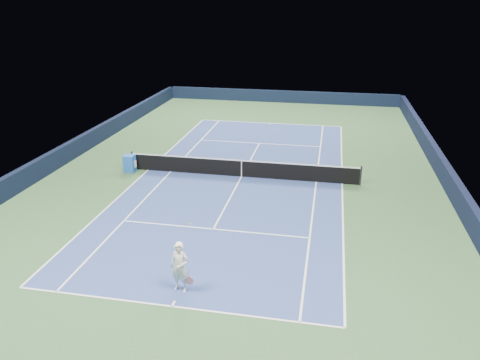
# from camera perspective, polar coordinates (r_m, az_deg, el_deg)

# --- Properties ---
(ground) EXTENTS (40.00, 40.00, 0.00)m
(ground) POSITION_cam_1_polar(r_m,az_deg,el_deg) (25.96, 0.19, 0.41)
(ground) COLOR #30532D
(ground) RESTS_ON ground
(wall_far) EXTENTS (22.00, 0.35, 1.10)m
(wall_far) POSITION_cam_1_polar(r_m,az_deg,el_deg) (44.72, 5.08, 10.11)
(wall_far) COLOR black
(wall_far) RESTS_ON ground
(wall_right) EXTENTS (0.35, 40.00, 1.10)m
(wall_right) POSITION_cam_1_polar(r_m,az_deg,el_deg) (26.11, 24.21, -0.15)
(wall_right) COLOR black
(wall_right) RESTS_ON ground
(wall_left) EXTENTS (0.35, 40.00, 1.10)m
(wall_left) POSITION_cam_1_polar(r_m,az_deg,el_deg) (29.67, -20.83, 2.83)
(wall_left) COLOR black
(wall_left) RESTS_ON ground
(court_surface) EXTENTS (10.97, 23.77, 0.01)m
(court_surface) POSITION_cam_1_polar(r_m,az_deg,el_deg) (25.96, 0.19, 0.42)
(court_surface) COLOR navy
(court_surface) RESTS_ON ground
(baseline_far) EXTENTS (10.97, 0.08, 0.00)m
(baseline_far) POSITION_cam_1_polar(r_m,az_deg,el_deg) (37.15, 3.69, 6.93)
(baseline_far) COLOR white
(baseline_far) RESTS_ON ground
(baseline_near) EXTENTS (10.97, 0.08, 0.00)m
(baseline_near) POSITION_cam_1_polar(r_m,az_deg,el_deg) (15.81, -8.30, -15.00)
(baseline_near) COLOR white
(baseline_near) RESTS_ON ground
(sideline_doubles_right) EXTENTS (0.08, 23.77, 0.00)m
(sideline_doubles_right) POSITION_cam_1_polar(r_m,az_deg,el_deg) (25.56, 12.35, -0.43)
(sideline_doubles_right) COLOR white
(sideline_doubles_right) RESTS_ON ground
(sideline_doubles_left) EXTENTS (0.08, 23.77, 0.00)m
(sideline_doubles_left) POSITION_cam_1_polar(r_m,az_deg,el_deg) (27.46, -11.13, 1.22)
(sideline_doubles_left) COLOR white
(sideline_doubles_left) RESTS_ON ground
(sideline_singles_right) EXTENTS (0.08, 23.77, 0.00)m
(sideline_singles_right) POSITION_cam_1_polar(r_m,az_deg,el_deg) (25.55, 9.28, -0.21)
(sideline_singles_right) COLOR white
(sideline_singles_right) RESTS_ON ground
(sideline_singles_left) EXTENTS (0.08, 23.77, 0.00)m
(sideline_singles_left) POSITION_cam_1_polar(r_m,az_deg,el_deg) (26.99, -8.43, 1.03)
(sideline_singles_left) COLOR white
(sideline_singles_left) RESTS_ON ground
(service_line_far) EXTENTS (8.23, 0.08, 0.00)m
(service_line_far) POSITION_cam_1_polar(r_m,az_deg,el_deg) (31.92, 2.37, 4.50)
(service_line_far) COLOR white
(service_line_far) RESTS_ON ground
(service_line_near) EXTENTS (8.23, 0.08, 0.00)m
(service_line_near) POSITION_cam_1_polar(r_m,az_deg,el_deg) (20.26, -3.26, -5.99)
(service_line_near) COLOR white
(service_line_near) RESTS_ON ground
(center_service_line) EXTENTS (0.08, 12.80, 0.00)m
(center_service_line) POSITION_cam_1_polar(r_m,az_deg,el_deg) (25.96, 0.19, 0.43)
(center_service_line) COLOR white
(center_service_line) RESTS_ON ground
(center_mark_far) EXTENTS (0.08, 0.30, 0.00)m
(center_mark_far) POSITION_cam_1_polar(r_m,az_deg,el_deg) (37.00, 3.66, 6.87)
(center_mark_far) COLOR white
(center_mark_far) RESTS_ON ground
(center_mark_near) EXTENTS (0.08, 0.30, 0.00)m
(center_mark_near) POSITION_cam_1_polar(r_m,az_deg,el_deg) (15.92, -8.12, -14.69)
(center_mark_near) COLOR white
(center_mark_near) RESTS_ON ground
(tennis_net) EXTENTS (12.90, 0.10, 1.07)m
(tennis_net) POSITION_cam_1_polar(r_m,az_deg,el_deg) (25.78, 0.19, 1.46)
(tennis_net) COLOR black
(tennis_net) RESTS_ON ground
(sponsor_cube) EXTENTS (0.63, 0.55, 0.97)m
(sponsor_cube) POSITION_cam_1_polar(r_m,az_deg,el_deg) (27.28, -13.30, 1.97)
(sponsor_cube) COLOR blue
(sponsor_cube) RESTS_ON ground
(tennis_player) EXTENTS (0.84, 1.29, 2.06)m
(tennis_player) POSITION_cam_1_polar(r_m,az_deg,el_deg) (16.02, -7.34, -10.49)
(tennis_player) COLOR white
(tennis_player) RESTS_ON ground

